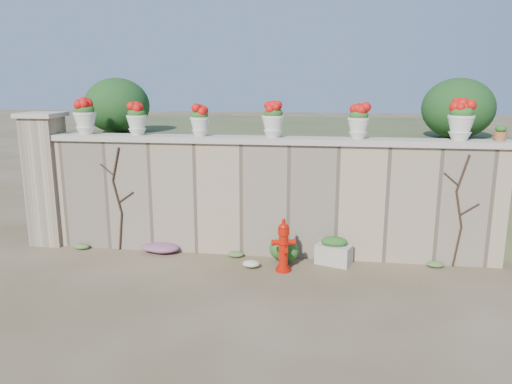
% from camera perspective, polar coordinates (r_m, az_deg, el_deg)
% --- Properties ---
extents(ground, '(80.00, 80.00, 0.00)m').
position_cam_1_polar(ground, '(7.47, -0.63, -11.58)').
color(ground, '#4E4027').
rests_on(ground, ground).
extents(stone_wall, '(8.00, 0.40, 2.00)m').
position_cam_1_polar(stone_wall, '(8.83, 1.16, -0.82)').
color(stone_wall, tan).
rests_on(stone_wall, ground).
extents(wall_cap, '(8.10, 0.52, 0.10)m').
position_cam_1_polar(wall_cap, '(8.64, 1.19, 5.95)').
color(wall_cap, beige).
rests_on(wall_cap, stone_wall).
extents(gate_pillar, '(0.72, 0.72, 2.48)m').
position_cam_1_polar(gate_pillar, '(10.15, -22.77, 1.45)').
color(gate_pillar, tan).
rests_on(gate_pillar, ground).
extents(raised_fill, '(9.00, 6.00, 2.00)m').
position_cam_1_polar(raised_fill, '(11.95, 3.08, 2.78)').
color(raised_fill, '#384C23').
rests_on(raised_fill, ground).
extents(back_shrub_left, '(1.30, 1.30, 1.10)m').
position_cam_1_polar(back_shrub_left, '(10.62, -15.58, 9.49)').
color(back_shrub_left, '#143814').
rests_on(back_shrub_left, raised_fill).
extents(back_shrub_right, '(1.30, 1.30, 1.10)m').
position_cam_1_polar(back_shrub_right, '(10.01, 22.08, 8.85)').
color(back_shrub_right, '#143814').
rests_on(back_shrub_right, raised_fill).
extents(vine_left, '(0.60, 0.04, 1.91)m').
position_cam_1_polar(vine_left, '(9.34, -15.52, -0.60)').
color(vine_left, black).
rests_on(vine_left, ground).
extents(vine_right, '(0.60, 0.04, 1.91)m').
position_cam_1_polar(vine_right, '(8.83, 22.25, -1.87)').
color(vine_right, black).
rests_on(vine_right, ground).
extents(fire_hydrant, '(0.39, 0.27, 0.89)m').
position_cam_1_polar(fire_hydrant, '(8.15, 3.16, -6.07)').
color(fire_hydrant, '#BA1407').
rests_on(fire_hydrant, ground).
extents(planter_box, '(0.66, 0.51, 0.48)m').
position_cam_1_polar(planter_box, '(8.63, 8.89, -6.71)').
color(planter_box, beige).
rests_on(planter_box, ground).
extents(green_shrub, '(0.56, 0.51, 0.54)m').
position_cam_1_polar(green_shrub, '(8.53, 3.43, -6.48)').
color(green_shrub, '#1E5119').
rests_on(green_shrub, ground).
extents(magenta_clump, '(0.84, 0.56, 0.22)m').
position_cam_1_polar(magenta_clump, '(9.26, -10.61, -6.13)').
color(magenta_clump, '#B724A4').
rests_on(magenta_clump, ground).
extents(white_flowers, '(0.46, 0.37, 0.17)m').
position_cam_1_polar(white_flowers, '(8.40, -0.17, -8.10)').
color(white_flowers, white).
rests_on(white_flowers, ground).
extents(urn_pot_0, '(0.41, 0.41, 0.64)m').
position_cam_1_polar(urn_pot_0, '(9.59, -18.97, 8.15)').
color(urn_pot_0, beige).
rests_on(urn_pot_0, wall_cap).
extents(urn_pot_1, '(0.36, 0.36, 0.57)m').
position_cam_1_polar(urn_pot_1, '(9.19, -13.46, 8.10)').
color(urn_pot_1, beige).
rests_on(urn_pot_1, wall_cap).
extents(urn_pot_2, '(0.34, 0.34, 0.53)m').
position_cam_1_polar(urn_pot_2, '(8.83, -6.43, 8.07)').
color(urn_pot_2, beige).
rests_on(urn_pot_2, wall_cap).
extents(urn_pot_3, '(0.38, 0.38, 0.60)m').
position_cam_1_polar(urn_pot_3, '(8.60, 1.96, 8.23)').
color(urn_pot_3, beige).
rests_on(urn_pot_3, wall_cap).
extents(urn_pot_4, '(0.36, 0.36, 0.57)m').
position_cam_1_polar(urn_pot_4, '(8.56, 11.64, 7.86)').
color(urn_pot_4, beige).
rests_on(urn_pot_4, wall_cap).
extents(urn_pot_5, '(0.42, 0.42, 0.66)m').
position_cam_1_polar(urn_pot_5, '(8.80, 22.38, 7.57)').
color(urn_pot_5, beige).
rests_on(urn_pot_5, wall_cap).
extents(terracotta_pot, '(0.21, 0.21, 0.25)m').
position_cam_1_polar(terracotta_pot, '(8.99, 26.15, 5.98)').
color(terracotta_pot, '#A85D33').
rests_on(terracotta_pot, wall_cap).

